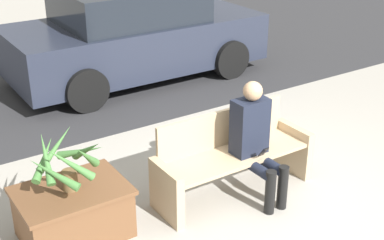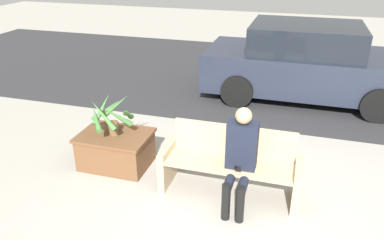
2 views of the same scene
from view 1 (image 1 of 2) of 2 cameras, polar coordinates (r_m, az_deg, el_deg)
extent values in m
plane|color=#9E998E|center=(5.58, 9.51, -9.09)|extent=(30.00, 30.00, 0.00)
cube|color=#2D2D30|center=(9.85, -12.29, 5.87)|extent=(20.00, 6.00, 0.01)
cube|color=tan|center=(5.21, -2.75, -7.76)|extent=(0.09, 0.53, 0.56)
cube|color=tan|center=(6.10, 10.75, -3.05)|extent=(0.09, 0.53, 0.56)
cube|color=tan|center=(5.54, 4.62, -3.84)|extent=(1.57, 0.49, 0.04)
cube|color=tan|center=(5.61, 3.17, -0.87)|extent=(1.57, 0.04, 0.40)
cube|color=black|center=(5.45, 6.18, -0.69)|extent=(0.36, 0.22, 0.59)
sphere|color=tan|center=(5.28, 6.51, 3.09)|extent=(0.20, 0.20, 0.20)
cylinder|color=black|center=(5.41, 6.86, -5.09)|extent=(0.11, 0.45, 0.11)
cylinder|color=black|center=(5.51, 8.17, -4.62)|extent=(0.11, 0.45, 0.11)
cylinder|color=black|center=(5.35, 8.33, -7.63)|extent=(0.10, 0.10, 0.47)
cylinder|color=black|center=(5.45, 9.63, -7.10)|extent=(0.10, 0.10, 0.47)
cube|color=black|center=(5.38, 7.63, -3.40)|extent=(0.07, 0.09, 0.12)
cube|color=brown|center=(5.09, -12.53, -9.60)|extent=(0.94, 0.67, 0.50)
cube|color=brown|center=(4.97, -12.77, -7.41)|extent=(0.99, 0.72, 0.04)
cylinder|color=brown|center=(4.91, -12.89, -6.27)|extent=(0.14, 0.14, 0.19)
cone|color=#427538|center=(4.89, -11.16, -3.15)|extent=(0.16, 0.45, 0.34)
cone|color=#427538|center=(5.00, -11.82, -3.30)|extent=(0.37, 0.42, 0.23)
cone|color=#427538|center=(4.93, -14.40, -2.96)|extent=(0.42, 0.18, 0.38)
cone|color=#427538|center=(4.89, -15.53, -4.03)|extent=(0.37, 0.41, 0.28)
cone|color=#427538|center=(4.77, -15.30, -3.99)|extent=(0.15, 0.42, 0.38)
cone|color=#427538|center=(4.66, -14.49, -5.59)|extent=(0.36, 0.42, 0.26)
cone|color=#427538|center=(4.63, -12.86, -4.56)|extent=(0.42, 0.17, 0.39)
cone|color=#427538|center=(4.72, -11.14, -3.86)|extent=(0.34, 0.36, 0.38)
cube|color=#232838|center=(8.88, -6.00, 8.20)|extent=(4.11, 1.80, 0.76)
cube|color=black|center=(8.67, -6.80, 12.23)|extent=(2.14, 1.66, 0.55)
cylinder|color=black|center=(8.88, 4.16, 6.47)|extent=(0.64, 0.18, 0.64)
cylinder|color=black|center=(10.30, -1.97, 9.07)|extent=(0.64, 0.18, 0.64)
cylinder|color=black|center=(7.68, -11.17, 3.14)|extent=(0.64, 0.18, 0.64)
cylinder|color=black|center=(9.29, -15.56, 6.45)|extent=(0.64, 0.18, 0.64)
camera|label=2|loc=(3.73, 60.28, 10.37)|focal=35.00mm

